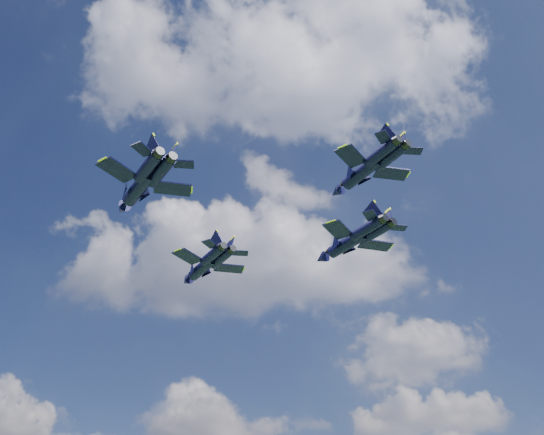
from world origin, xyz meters
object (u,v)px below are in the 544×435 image
Objects in this scene: jet_left at (138,189)px; jet_right at (345,244)px; jet_slot at (360,174)px; jet_lead at (201,268)px.

jet_right reaches higher than jet_left.
jet_slot reaches higher than jet_left.
jet_left is (-2.59, -25.79, -2.33)m from jet_lead.
jet_lead is 23.19m from jet_right.
jet_slot is (27.09, 1.19, 1.20)m from jet_left.
jet_lead is 26.02m from jet_left.
jet_right is at bearing -46.12° from jet_lead.
jet_right is (22.95, -3.01, 1.42)m from jet_lead.
jet_left is 27.14m from jet_slot.
jet_right is at bearing 3.35° from jet_left.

